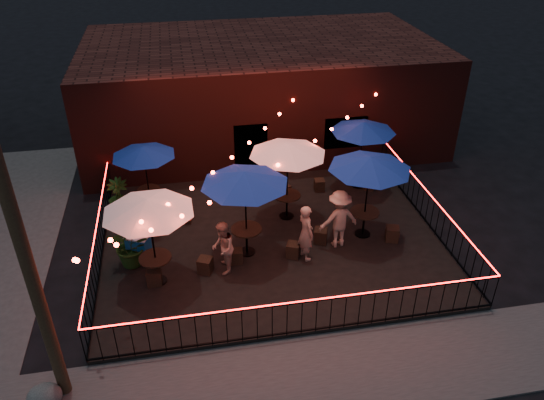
{
  "coord_description": "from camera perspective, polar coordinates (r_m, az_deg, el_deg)",
  "views": [
    {
      "loc": [
        -2.38,
        -10.96,
        9.6
      ],
      "look_at": [
        0.17,
        2.77,
        1.04
      ],
      "focal_mm": 35.0,
      "sensor_mm": 36.0,
      "label": 1
    }
  ],
  "objects": [
    {
      "name": "utility_pole",
      "position": [
        10.51,
        -25.39,
        -4.19
      ],
      "size": [
        0.26,
        0.26,
        8.0
      ],
      "primitive_type": "cylinder",
      "color": "#382517",
      "rests_on": "ground"
    },
    {
      "name": "fence_left",
      "position": [
        15.96,
        -18.08,
        -4.35
      ],
      "size": [
        0.04,
        8.0,
        1.04
      ],
      "rotation": [
        0.0,
        0.0,
        1.57
      ],
      "color": "black",
      "rests_on": "patio"
    },
    {
      "name": "bistro_chair_5",
      "position": [
        15.39,
        2.29,
        -5.39
      ],
      "size": [
        0.49,
        0.49,
        0.44
      ],
      "primitive_type": "cube",
      "rotation": [
        0.0,
        0.0,
        2.72
      ],
      "color": "black",
      "rests_on": "patio"
    },
    {
      "name": "bistro_chair_4",
      "position": [
        15.2,
        -3.82,
        -6.04
      ],
      "size": [
        0.39,
        0.39,
        0.41
      ],
      "primitive_type": "cube",
      "rotation": [
        0.0,
        0.0,
        -0.14
      ],
      "color": "black",
      "rests_on": "patio"
    },
    {
      "name": "ground",
      "position": [
        14.76,
        1.35,
        -9.07
      ],
      "size": [
        110.0,
        110.0,
        0.0
      ],
      "primitive_type": "plane",
      "color": "black",
      "rests_on": "ground"
    },
    {
      "name": "fence_right",
      "position": [
        17.39,
        16.35,
        -0.85
      ],
      "size": [
        0.04,
        8.0,
        1.04
      ],
      "rotation": [
        0.0,
        0.0,
        1.57
      ],
      "color": "black",
      "rests_on": "patio"
    },
    {
      "name": "bistro_chair_11",
      "position": [
        18.96,
        10.44,
        1.74
      ],
      "size": [
        0.45,
        0.45,
        0.4
      ],
      "primitive_type": "cube",
      "rotation": [
        0.0,
        0.0,
        2.71
      ],
      "color": "black",
      "rests_on": "patio"
    },
    {
      "name": "bistro_chair_7",
      "position": [
        18.15,
        1.26,
        0.97
      ],
      "size": [
        0.5,
        0.5,
        0.46
      ],
      "primitive_type": "cube",
      "rotation": [
        0.0,
        0.0,
        3.48
      ],
      "color": "black",
      "rests_on": "patio"
    },
    {
      "name": "patron_a",
      "position": [
        14.99,
        3.66,
        -3.5
      ],
      "size": [
        0.57,
        0.72,
        1.73
      ],
      "primitive_type": "imported",
      "rotation": [
        0.0,
        0.0,
        1.85
      ],
      "color": "tan",
      "rests_on": "patio"
    },
    {
      "name": "bistro_chair_2",
      "position": [
        17.5,
        -14.83,
        -1.4
      ],
      "size": [
        0.46,
        0.46,
        0.5
      ],
      "primitive_type": "cube",
      "rotation": [
        0.0,
        0.0,
        0.09
      ],
      "color": "black",
      "rests_on": "patio"
    },
    {
      "name": "potted_shrub_b",
      "position": [
        16.39,
        -13.34,
        -1.57
      ],
      "size": [
        0.83,
        0.68,
        1.47
      ],
      "primitive_type": "imported",
      "rotation": [
        0.0,
        0.0,
        -0.03
      ],
      "color": "#12380B",
      "rests_on": "patio"
    },
    {
      "name": "patron_b",
      "position": [
        14.55,
        -5.31,
        -5.15
      ],
      "size": [
        0.67,
        0.82,
        1.59
      ],
      "primitive_type": "imported",
      "rotation": [
        0.0,
        0.0,
        -1.67
      ],
      "color": "tan",
      "rests_on": "patio"
    },
    {
      "name": "fence_front",
      "position": [
        12.88,
        3.23,
        -12.51
      ],
      "size": [
        10.0,
        0.04,
        1.04
      ],
      "color": "black",
      "rests_on": "patio"
    },
    {
      "name": "bistro_chair_9",
      "position": [
        16.43,
        12.79,
        -3.56
      ],
      "size": [
        0.48,
        0.48,
        0.45
      ],
      "primitive_type": "cube",
      "rotation": [
        0.0,
        0.0,
        2.82
      ],
      "color": "black",
      "rests_on": "patio"
    },
    {
      "name": "patron_c",
      "position": [
        15.57,
        7.21,
        -2.03
      ],
      "size": [
        1.25,
        0.82,
        1.83
      ],
      "primitive_type": "imported",
      "rotation": [
        0.0,
        0.0,
        3.27
      ],
      "color": "#D5B38B",
      "rests_on": "patio"
    },
    {
      "name": "bistro_chair_1",
      "position": [
        14.94,
        -7.19,
        -6.97
      ],
      "size": [
        0.49,
        0.49,
        0.44
      ],
      "primitive_type": "cube",
      "rotation": [
        0.0,
        0.0,
        2.73
      ],
      "color": "black",
      "rests_on": "patio"
    },
    {
      "name": "patio",
      "position": [
        16.26,
        -0.08,
        -4.36
      ],
      "size": [
        10.0,
        8.0,
        0.15
      ],
      "primitive_type": "cube",
      "color": "black",
      "rests_on": "ground"
    },
    {
      "name": "cooler",
      "position": [
        15.58,
        -14.12,
        -4.98
      ],
      "size": [
        0.78,
        0.69,
        0.85
      ],
      "rotation": [
        0.0,
        0.0,
        -0.43
      ],
      "color": "#0C54A7",
      "rests_on": "patio"
    },
    {
      "name": "bistro_chair_10",
      "position": [
        18.64,
        5.11,
        1.62
      ],
      "size": [
        0.37,
        0.37,
        0.41
      ],
      "primitive_type": "cube",
      "rotation": [
        0.0,
        0.0,
        -0.09
      ],
      "color": "black",
      "rests_on": "patio"
    },
    {
      "name": "cafe_table_3",
      "position": [
        16.04,
        1.7,
        5.43
      ],
      "size": [
        2.53,
        2.53,
        2.63
      ],
      "rotation": [
        0.0,
        0.0,
        0.06
      ],
      "color": "black",
      "rests_on": "patio"
    },
    {
      "name": "bistro_chair_6",
      "position": [
        17.98,
        -2.07,
        0.53
      ],
      "size": [
        0.34,
        0.34,
        0.4
      ],
      "primitive_type": "cube",
      "rotation": [
        0.0,
        0.0,
        -0.0
      ],
      "color": "black",
      "rests_on": "patio"
    },
    {
      "name": "festoon_lights",
      "position": [
        14.57,
        -3.78,
        2.35
      ],
      "size": [
        10.02,
        8.72,
        1.32
      ],
      "color": "#FF2A19",
      "rests_on": "ground"
    },
    {
      "name": "brick_building",
      "position": [
        22.54,
        -1.28,
        11.79
      ],
      "size": [
        14.0,
        8.0,
        4.0
      ],
      "color": "black",
      "rests_on": "ground"
    },
    {
      "name": "bistro_chair_8",
      "position": [
        16.01,
        5.25,
        -3.85
      ],
      "size": [
        0.49,
        0.49,
        0.45
      ],
      "primitive_type": "cube",
      "rotation": [
        0.0,
        0.0,
        -0.38
      ],
      "color": "black",
      "rests_on": "patio"
    },
    {
      "name": "cafe_table_4",
      "position": [
        15.38,
        10.5,
        3.82
      ],
      "size": [
        2.63,
        2.63,
        2.67
      ],
      "rotation": [
        0.0,
        0.0,
        -0.09
      ],
      "color": "black",
      "rests_on": "patio"
    },
    {
      "name": "cafe_table_5",
      "position": [
        18.18,
        9.79,
        7.66
      ],
      "size": [
        2.9,
        2.9,
        2.45
      ],
      "rotation": [
        0.0,
        0.0,
        -0.39
      ],
      "color": "black",
      "rests_on": "patio"
    },
    {
      "name": "bistro_chair_0",
      "position": [
        14.77,
        -12.56,
        -8.02
      ],
      "size": [
        0.4,
        0.4,
        0.46
      ],
      "primitive_type": "cube",
      "rotation": [
        0.0,
        0.0,
        -0.03
      ],
      "color": "black",
      "rests_on": "patio"
    },
    {
      "name": "potted_shrub_a",
      "position": [
        15.34,
        -14.84,
        -4.71
      ],
      "size": [
        1.48,
        1.4,
        1.31
      ],
      "primitive_type": "imported",
      "rotation": [
        0.0,
        0.0,
        -0.4
      ],
      "color": "#1B4011",
      "rests_on": "patio"
    },
    {
      "name": "boulder",
      "position": [
        12.73,
        -23.27,
        -18.84
      ],
      "size": [
        0.94,
        0.86,
        0.62
      ],
      "primitive_type": "ellipsoid",
      "rotation": [
        0.0,
        0.0,
        0.25
      ],
      "color": "#494944",
      "rests_on": "ground"
    },
    {
      "name": "cafe_table_2",
      "position": [
        14.32,
        -2.95,
        2.26
      ],
      "size": [
        2.75,
        2.75,
        2.7
      ],
      "rotation": [
        0.0,
        0.0,
        0.13
      ],
      "color": "black",
      "rests_on": "patio"
    },
    {
      "name": "sidewalk",
      "position": [
        12.52,
        4.52,
        -18.51
      ],
      "size": [
        18.0,
        2.5,
        0.05
      ],
      "primitive_type": "cube",
      "color": "#42403D",
      "rests_on": "ground"
    },
    {
      "name": "cafe_table_1",
      "position": [
        17.17,
        -13.68,
        5.03
      ],
      "size": [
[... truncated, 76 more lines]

